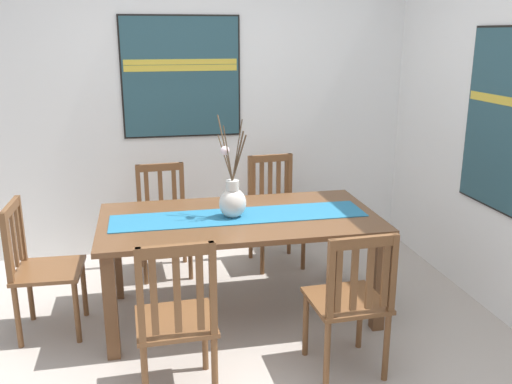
{
  "coord_description": "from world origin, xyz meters",
  "views": [
    {
      "loc": [
        -0.58,
        -3.09,
        1.93
      ],
      "look_at": [
        0.15,
        0.48,
        0.89
      ],
      "focal_mm": 38.99,
      "sensor_mm": 36.0,
      "label": 1
    }
  ],
  "objects_px": {
    "centerpiece_vase": "(232,199)",
    "painting_on_side_wall": "(505,121)",
    "chair_1": "(350,300)",
    "chair_0": "(40,267)",
    "chair_3": "(176,319)",
    "painting_on_back_wall": "(181,77)",
    "dining_table": "(239,229)",
    "chair_4": "(163,218)",
    "chair_2": "(274,208)"
  },
  "relations": [
    {
      "from": "centerpiece_vase",
      "to": "painting_on_side_wall",
      "type": "height_order",
      "value": "painting_on_side_wall"
    },
    {
      "from": "chair_1",
      "to": "painting_on_side_wall",
      "type": "xyz_separation_m",
      "value": [
        1.27,
        0.59,
        0.89
      ]
    },
    {
      "from": "painting_on_side_wall",
      "to": "chair_0",
      "type": "bearing_deg",
      "value": 175.05
    },
    {
      "from": "chair_3",
      "to": "painting_on_back_wall",
      "type": "height_order",
      "value": "painting_on_back_wall"
    },
    {
      "from": "dining_table",
      "to": "chair_0",
      "type": "bearing_deg",
      "value": -179.95
    },
    {
      "from": "centerpiece_vase",
      "to": "chair_4",
      "type": "distance_m",
      "value": 1.05
    },
    {
      "from": "painting_on_side_wall",
      "to": "painting_on_back_wall",
      "type": "bearing_deg",
      "value": 141.73
    },
    {
      "from": "chair_3",
      "to": "chair_4",
      "type": "height_order",
      "value": "chair_3"
    },
    {
      "from": "chair_2",
      "to": "chair_4",
      "type": "height_order",
      "value": "chair_2"
    },
    {
      "from": "chair_1",
      "to": "chair_3",
      "type": "bearing_deg",
      "value": -177.57
    },
    {
      "from": "chair_4",
      "to": "painting_on_side_wall",
      "type": "height_order",
      "value": "painting_on_side_wall"
    },
    {
      "from": "chair_0",
      "to": "chair_4",
      "type": "distance_m",
      "value": 1.19
    },
    {
      "from": "dining_table",
      "to": "chair_3",
      "type": "bearing_deg",
      "value": -119.01
    },
    {
      "from": "centerpiece_vase",
      "to": "chair_3",
      "type": "bearing_deg",
      "value": -116.92
    },
    {
      "from": "chair_3",
      "to": "painting_on_back_wall",
      "type": "xyz_separation_m",
      "value": [
        0.23,
        2.23,
        1.09
      ]
    },
    {
      "from": "chair_1",
      "to": "chair_2",
      "type": "height_order",
      "value": "chair_2"
    },
    {
      "from": "chair_0",
      "to": "chair_1",
      "type": "xyz_separation_m",
      "value": [
        1.81,
        -0.85,
        0.0
      ]
    },
    {
      "from": "chair_0",
      "to": "painting_on_back_wall",
      "type": "height_order",
      "value": "painting_on_back_wall"
    },
    {
      "from": "dining_table",
      "to": "chair_1",
      "type": "height_order",
      "value": "chair_1"
    },
    {
      "from": "centerpiece_vase",
      "to": "chair_1",
      "type": "distance_m",
      "value": 1.07
    },
    {
      "from": "chair_0",
      "to": "centerpiece_vase",
      "type": "bearing_deg",
      "value": -0.58
    },
    {
      "from": "chair_2",
      "to": "chair_4",
      "type": "relative_size",
      "value": 1.04
    },
    {
      "from": "chair_4",
      "to": "chair_0",
      "type": "bearing_deg",
      "value": -134.3
    },
    {
      "from": "chair_4",
      "to": "dining_table",
      "type": "bearing_deg",
      "value": -60.11
    },
    {
      "from": "dining_table",
      "to": "chair_1",
      "type": "bearing_deg",
      "value": -60.2
    },
    {
      "from": "chair_0",
      "to": "chair_4",
      "type": "height_order",
      "value": "chair_0"
    },
    {
      "from": "painting_on_side_wall",
      "to": "chair_4",
      "type": "bearing_deg",
      "value": 153.52
    },
    {
      "from": "dining_table",
      "to": "painting_on_side_wall",
      "type": "distance_m",
      "value": 1.93
    },
    {
      "from": "chair_0",
      "to": "chair_2",
      "type": "distance_m",
      "value": 1.97
    },
    {
      "from": "chair_0",
      "to": "painting_on_side_wall",
      "type": "height_order",
      "value": "painting_on_side_wall"
    },
    {
      "from": "chair_2",
      "to": "chair_4",
      "type": "bearing_deg",
      "value": -179.37
    },
    {
      "from": "chair_4",
      "to": "chair_2",
      "type": "bearing_deg",
      "value": 0.63
    },
    {
      "from": "centerpiece_vase",
      "to": "chair_3",
      "type": "height_order",
      "value": "centerpiece_vase"
    },
    {
      "from": "chair_2",
      "to": "chair_3",
      "type": "relative_size",
      "value": 0.98
    },
    {
      "from": "painting_on_back_wall",
      "to": "chair_0",
      "type": "bearing_deg",
      "value": -128.41
    },
    {
      "from": "chair_0",
      "to": "chair_1",
      "type": "distance_m",
      "value": 2.0
    },
    {
      "from": "chair_4",
      "to": "painting_on_back_wall",
      "type": "relative_size",
      "value": 0.87
    },
    {
      "from": "dining_table",
      "to": "centerpiece_vase",
      "type": "distance_m",
      "value": 0.23
    },
    {
      "from": "dining_table",
      "to": "painting_on_back_wall",
      "type": "distance_m",
      "value": 1.65
    },
    {
      "from": "centerpiece_vase",
      "to": "chair_0",
      "type": "distance_m",
      "value": 1.33
    },
    {
      "from": "chair_2",
      "to": "chair_1",
      "type": "bearing_deg",
      "value": -88.8
    },
    {
      "from": "chair_4",
      "to": "painting_on_side_wall",
      "type": "bearing_deg",
      "value": -26.48
    },
    {
      "from": "chair_1",
      "to": "chair_3",
      "type": "distance_m",
      "value": 0.99
    },
    {
      "from": "chair_2",
      "to": "painting_on_back_wall",
      "type": "bearing_deg",
      "value": 147.01
    },
    {
      "from": "chair_1",
      "to": "chair_4",
      "type": "xyz_separation_m",
      "value": [
        -0.98,
        1.71,
        -0.01
      ]
    },
    {
      "from": "centerpiece_vase",
      "to": "chair_4",
      "type": "height_order",
      "value": "centerpiece_vase"
    },
    {
      "from": "centerpiece_vase",
      "to": "chair_4",
      "type": "relative_size",
      "value": 0.77
    },
    {
      "from": "dining_table",
      "to": "painting_on_back_wall",
      "type": "xyz_separation_m",
      "value": [
        -0.27,
        1.33,
        0.94
      ]
    },
    {
      "from": "chair_0",
      "to": "chair_3",
      "type": "height_order",
      "value": "chair_3"
    },
    {
      "from": "chair_2",
      "to": "painting_on_side_wall",
      "type": "xyz_separation_m",
      "value": [
        1.31,
        -1.13,
        0.88
      ]
    }
  ]
}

